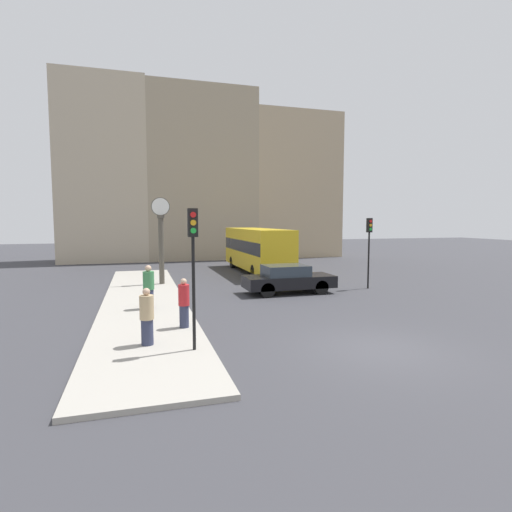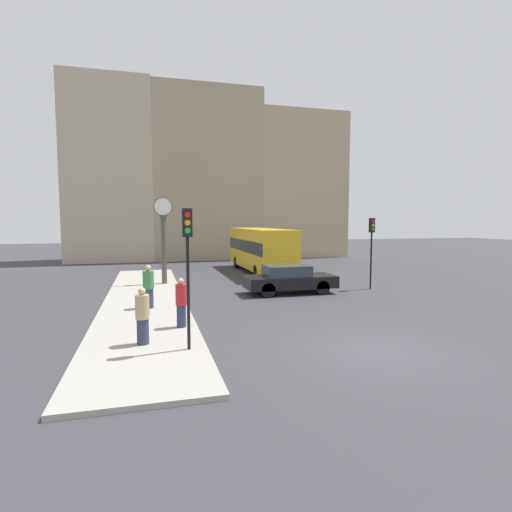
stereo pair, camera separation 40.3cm
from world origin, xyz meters
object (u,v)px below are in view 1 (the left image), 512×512
(traffic_light_far, at_px, (369,238))
(street_clock, at_px, (161,239))
(pedestrian_red_top, at_px, (184,303))
(traffic_light_near, at_px, (193,249))
(bus_distant, at_px, (257,248))
(sedan_car, at_px, (288,279))
(pedestrian_green_hoodie, at_px, (149,287))
(pedestrian_tan_coat, at_px, (147,317))

(traffic_light_far, distance_m, street_clock, 11.31)
(traffic_light_far, height_order, pedestrian_red_top, traffic_light_far)
(traffic_light_near, bearing_deg, bus_distant, 67.79)
(street_clock, bearing_deg, traffic_light_far, -20.30)
(bus_distant, bearing_deg, traffic_light_near, -112.21)
(sedan_car, height_order, bus_distant, bus_distant)
(sedan_car, distance_m, pedestrian_green_hoodie, 7.19)
(pedestrian_tan_coat, bearing_deg, sedan_car, 45.38)
(traffic_light_far, relative_size, pedestrian_green_hoodie, 2.16)
(pedestrian_tan_coat, xyz_separation_m, pedestrian_green_hoodie, (0.17, 4.83, 0.05))
(street_clock, bearing_deg, pedestrian_red_top, -88.95)
(traffic_light_near, distance_m, pedestrian_green_hoodie, 6.04)
(sedan_car, height_order, street_clock, street_clock)
(traffic_light_far, height_order, pedestrian_green_hoodie, traffic_light_far)
(traffic_light_near, distance_m, pedestrian_tan_coat, 2.44)
(sedan_car, relative_size, pedestrian_tan_coat, 2.77)
(sedan_car, height_order, pedestrian_red_top, pedestrian_red_top)
(bus_distant, bearing_deg, pedestrian_tan_coat, -117.02)
(traffic_light_near, bearing_deg, street_clock, 90.90)
(pedestrian_red_top, height_order, pedestrian_green_hoodie, pedestrian_green_hoodie)
(pedestrian_red_top, bearing_deg, street_clock, 91.05)
(traffic_light_near, height_order, pedestrian_red_top, traffic_light_near)
(pedestrian_tan_coat, bearing_deg, bus_distant, 62.98)
(traffic_light_near, height_order, traffic_light_far, traffic_light_near)
(sedan_car, bearing_deg, street_clock, 145.98)
(bus_distant, distance_m, pedestrian_red_top, 15.21)
(pedestrian_red_top, relative_size, pedestrian_tan_coat, 1.00)
(pedestrian_red_top, xyz_separation_m, pedestrian_tan_coat, (-1.21, -1.57, -0.01))
(pedestrian_red_top, bearing_deg, bus_distant, 64.36)
(sedan_car, xyz_separation_m, bus_distant, (0.79, 8.17, 1.01))
(bus_distant, distance_m, pedestrian_tan_coat, 17.15)
(street_clock, distance_m, pedestrian_red_top, 9.68)
(pedestrian_tan_coat, distance_m, pedestrian_green_hoodie, 4.83)
(traffic_light_near, bearing_deg, pedestrian_green_hoodie, 100.53)
(bus_distant, height_order, traffic_light_near, traffic_light_near)
(sedan_car, relative_size, traffic_light_far, 1.19)
(traffic_light_far, bearing_deg, pedestrian_red_top, -151.71)
(traffic_light_far, bearing_deg, sedan_car, -178.79)
(bus_distant, bearing_deg, pedestrian_red_top, -115.64)
(bus_distant, relative_size, pedestrian_green_hoodie, 5.50)
(bus_distant, height_order, pedestrian_green_hoodie, bus_distant)
(pedestrian_red_top, bearing_deg, pedestrian_green_hoodie, 107.62)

